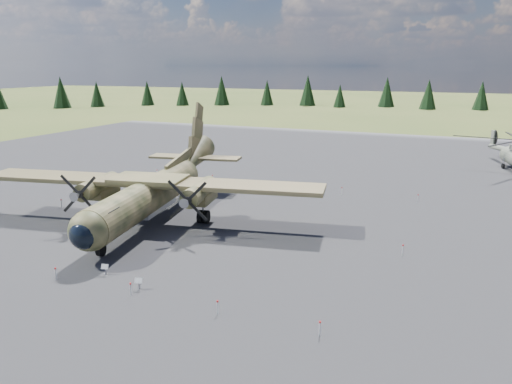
% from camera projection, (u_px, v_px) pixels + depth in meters
% --- Properties ---
extents(ground, '(500.00, 500.00, 0.00)m').
position_uv_depth(ground, '(208.00, 228.00, 43.49)').
color(ground, brown).
rests_on(ground, ground).
extents(apron, '(120.00, 120.00, 0.04)m').
position_uv_depth(apron, '(253.00, 200.00, 52.40)').
color(apron, '#545458').
rests_on(apron, ground).
extents(transport_plane, '(31.38, 28.21, 10.35)m').
position_uv_depth(transport_plane, '(154.00, 187.00, 45.71)').
color(transport_plane, '#383E21').
rests_on(transport_plane, ground).
extents(info_placard_left, '(0.53, 0.31, 0.78)m').
position_uv_depth(info_placard_left, '(105.00, 268.00, 33.62)').
color(info_placard_left, gray).
rests_on(info_placard_left, ground).
extents(info_placard_right, '(0.53, 0.31, 0.78)m').
position_uv_depth(info_placard_right, '(139.00, 282.00, 31.42)').
color(info_placard_right, gray).
rests_on(info_placard_right, ground).
extents(barrier_fence, '(33.12, 29.62, 0.85)m').
position_uv_depth(barrier_fence, '(202.00, 222.00, 43.47)').
color(barrier_fence, silver).
rests_on(barrier_fence, ground).
extents(treeline, '(297.81, 297.22, 10.77)m').
position_uv_depth(treeline, '(198.00, 182.00, 39.63)').
color(treeline, black).
rests_on(treeline, ground).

